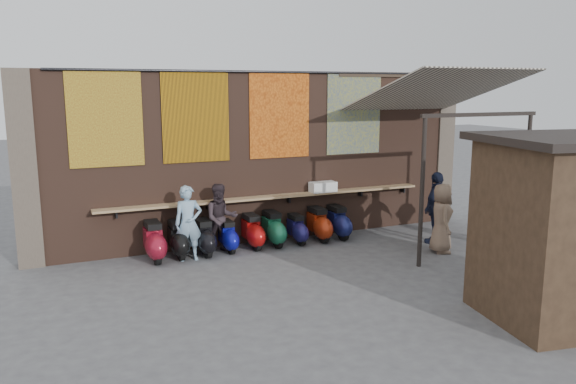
% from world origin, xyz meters
% --- Properties ---
extents(ground, '(70.00, 70.00, 0.00)m').
position_xyz_m(ground, '(0.00, 0.00, 0.00)').
color(ground, '#474749').
rests_on(ground, ground).
extents(brick_wall, '(10.00, 0.40, 4.00)m').
position_xyz_m(brick_wall, '(0.00, 2.70, 2.00)').
color(brick_wall, brown).
rests_on(brick_wall, ground).
extents(pier_left, '(0.50, 0.50, 4.00)m').
position_xyz_m(pier_left, '(-5.20, 2.70, 2.00)').
color(pier_left, '#4C4238').
rests_on(pier_left, ground).
extents(pier_right, '(0.50, 0.50, 4.00)m').
position_xyz_m(pier_right, '(5.20, 2.70, 2.00)').
color(pier_right, '#4C4238').
rests_on(pier_right, ground).
extents(eating_counter, '(8.00, 0.32, 0.05)m').
position_xyz_m(eating_counter, '(0.00, 2.33, 1.10)').
color(eating_counter, '#9E7A51').
rests_on(eating_counter, brick_wall).
extents(shelf_box, '(0.64, 0.32, 0.25)m').
position_xyz_m(shelf_box, '(1.36, 2.30, 1.25)').
color(shelf_box, white).
rests_on(shelf_box, eating_counter).
extents(tapestry_redgold, '(1.50, 0.02, 2.00)m').
position_xyz_m(tapestry_redgold, '(-3.60, 2.48, 3.00)').
color(tapestry_redgold, maroon).
rests_on(tapestry_redgold, brick_wall).
extents(tapestry_sun, '(1.50, 0.02, 2.00)m').
position_xyz_m(tapestry_sun, '(-1.70, 2.48, 3.00)').
color(tapestry_sun, orange).
rests_on(tapestry_sun, brick_wall).
extents(tapestry_orange, '(1.50, 0.02, 2.00)m').
position_xyz_m(tapestry_orange, '(0.30, 2.48, 3.00)').
color(tapestry_orange, orange).
rests_on(tapestry_orange, brick_wall).
extents(tapestry_multi, '(1.50, 0.02, 2.00)m').
position_xyz_m(tapestry_multi, '(2.30, 2.48, 3.00)').
color(tapestry_multi, navy).
rests_on(tapestry_multi, brick_wall).
extents(hang_rail, '(9.50, 0.06, 0.06)m').
position_xyz_m(hang_rail, '(0.00, 2.47, 3.98)').
color(hang_rail, black).
rests_on(hang_rail, brick_wall).
extents(scooter_stool_0, '(0.40, 0.89, 0.84)m').
position_xyz_m(scooter_stool_0, '(-2.82, 1.96, 0.42)').
color(scooter_stool_0, maroon).
rests_on(scooter_stool_0, ground).
extents(scooter_stool_1, '(0.37, 0.83, 0.79)m').
position_xyz_m(scooter_stool_1, '(-2.30, 2.02, 0.39)').
color(scooter_stool_1, black).
rests_on(scooter_stool_1, ground).
extents(scooter_stool_2, '(0.37, 0.82, 0.78)m').
position_xyz_m(scooter_stool_2, '(-1.73, 1.97, 0.39)').
color(scooter_stool_2, black).
rests_on(scooter_stool_2, ground).
extents(scooter_stool_3, '(0.33, 0.73, 0.70)m').
position_xyz_m(scooter_stool_3, '(-1.17, 2.01, 0.35)').
color(scooter_stool_3, '#0D1196').
rests_on(scooter_stool_3, ground).
extents(scooter_stool_4, '(0.37, 0.82, 0.78)m').
position_xyz_m(scooter_stool_4, '(-0.58, 2.03, 0.39)').
color(scooter_stool_4, '#B10E0D').
rests_on(scooter_stool_4, ground).
extents(scooter_stool_5, '(0.38, 0.84, 0.80)m').
position_xyz_m(scooter_stool_5, '(-0.06, 2.05, 0.40)').
color(scooter_stool_5, '#1A6947').
rests_on(scooter_stool_5, ground).
extents(scooter_stool_6, '(0.32, 0.72, 0.68)m').
position_xyz_m(scooter_stool_6, '(0.52, 1.98, 0.34)').
color(scooter_stool_6, '#1A164F').
rests_on(scooter_stool_6, ground).
extents(scooter_stool_7, '(0.38, 0.84, 0.79)m').
position_xyz_m(scooter_stool_7, '(1.11, 2.01, 0.40)').
color(scooter_stool_7, '#97260D').
rests_on(scooter_stool_7, ground).
extents(scooter_stool_8, '(0.37, 0.83, 0.79)m').
position_xyz_m(scooter_stool_8, '(1.64, 2.02, 0.40)').
color(scooter_stool_8, '#151A51').
rests_on(scooter_stool_8, ground).
extents(diner_left, '(0.61, 0.42, 1.61)m').
position_xyz_m(diner_left, '(-2.12, 1.75, 0.80)').
color(diner_left, '#89AEC8').
rests_on(diner_left, ground).
extents(diner_right, '(0.79, 0.63, 1.56)m').
position_xyz_m(diner_right, '(-1.33, 2.00, 0.78)').
color(diner_right, '#2E2429').
rests_on(diner_right, ground).
extents(shopper_navy, '(1.08, 0.77, 1.71)m').
position_xyz_m(shopper_navy, '(3.55, 0.70, 0.85)').
color(shopper_navy, black).
rests_on(shopper_navy, ground).
extents(shopper_grey, '(1.28, 1.25, 1.76)m').
position_xyz_m(shopper_grey, '(4.90, -0.70, 0.88)').
color(shopper_grey, '#535357').
rests_on(shopper_grey, ground).
extents(shopper_tan, '(0.78, 0.90, 1.55)m').
position_xyz_m(shopper_tan, '(3.16, 0.04, 0.78)').
color(shopper_tan, '#7B624E').
rests_on(shopper_tan, ground).
extents(market_stall, '(2.88, 2.36, 2.80)m').
position_xyz_m(market_stall, '(2.69, -3.70, 1.40)').
color(market_stall, black).
rests_on(market_stall, ground).
extents(stall_sign, '(1.19, 0.25, 0.50)m').
position_xyz_m(stall_sign, '(2.86, -2.72, 2.03)').
color(stall_sign, gold).
rests_on(stall_sign, market_stall).
extents(stall_shelf, '(2.13, 0.48, 0.06)m').
position_xyz_m(stall_shelf, '(2.86, -2.72, 1.02)').
color(stall_shelf, '#473321').
rests_on(stall_shelf, market_stall).
extents(awning_canvas, '(3.20, 3.28, 0.97)m').
position_xyz_m(awning_canvas, '(3.50, 0.90, 3.55)').
color(awning_canvas, beige).
rests_on(awning_canvas, brick_wall).
extents(awning_ledger, '(3.30, 0.08, 0.12)m').
position_xyz_m(awning_ledger, '(3.50, 2.49, 3.95)').
color(awning_ledger, '#33261C').
rests_on(awning_ledger, brick_wall).
extents(awning_header, '(3.00, 0.08, 0.08)m').
position_xyz_m(awning_header, '(3.50, -0.60, 3.08)').
color(awning_header, black).
rests_on(awning_header, awning_post_left).
extents(awning_post_left, '(0.09, 0.09, 3.10)m').
position_xyz_m(awning_post_left, '(2.10, -0.60, 1.55)').
color(awning_post_left, black).
rests_on(awning_post_left, ground).
extents(awning_post_right, '(0.09, 0.09, 3.10)m').
position_xyz_m(awning_post_right, '(4.90, -0.60, 1.55)').
color(awning_post_right, black).
rests_on(awning_post_right, ground).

